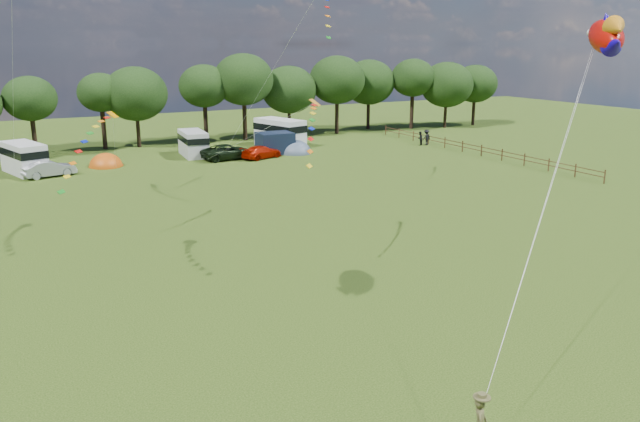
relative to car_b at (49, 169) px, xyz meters
name	(u,v)px	position (x,y,z in m)	size (l,w,h in m)	color
ground_plane	(423,370)	(8.80, -42.48, -0.72)	(180.00, 180.00, 0.00)	#193107
tree_line	(169,89)	(14.11, 12.51, 5.62)	(102.98, 10.98, 10.27)	black
fence	(472,147)	(40.80, -7.98, -0.02)	(0.12, 33.12, 1.20)	#472D19
car_b	(49,169)	(0.00, 0.00, 0.00)	(1.53, 4.11, 1.45)	gray
car_c	(262,152)	(20.02, -0.13, -0.07)	(1.82, 4.34, 1.30)	#AC1502
car_d	(228,152)	(16.86, 0.96, 0.04)	(2.54, 5.60, 1.53)	black
campervan_b	(24,157)	(-1.78, 2.74, 0.75)	(3.89, 6.07, 2.75)	silver
campervan_c	(193,143)	(14.32, 4.56, 0.67)	(2.68, 5.46, 2.60)	silver
campervan_d	(280,132)	(24.85, 6.10, 0.94)	(4.36, 6.83, 3.10)	white
tent_orange	(106,166)	(5.20, 2.81, -0.70)	(3.19, 3.49, 2.50)	#CA520E
tent_greyblue	(294,153)	(24.40, 1.32, -0.70)	(3.71, 4.07, 2.76)	#4B596D
awning_navy	(275,143)	(22.44, 2.00, 0.40)	(3.59, 2.91, 2.24)	black
fish_kite	(608,36)	(19.64, -39.98, 10.89)	(3.15, 3.68, 2.07)	#BF0C04
streamer_kite_b	(92,138)	(1.08, -21.02, 5.37)	(4.25, 4.70, 3.80)	orange
streamer_kite_c	(313,121)	(10.76, -29.93, 6.75)	(3.18, 4.99, 2.81)	orange
walker_a	(420,138)	(39.48, -0.59, 0.07)	(0.77, 0.47, 1.58)	black
walker_b	(426,137)	(40.21, -0.85, 0.17)	(1.16, 0.54, 1.79)	black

